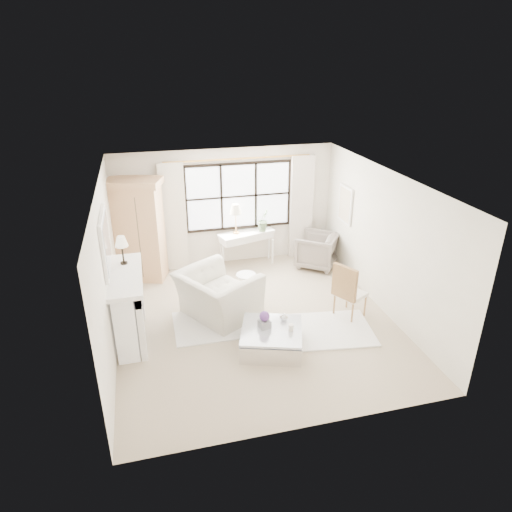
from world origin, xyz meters
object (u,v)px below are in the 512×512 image
at_px(club_armchair, 218,295).
at_px(armoire, 138,229).
at_px(console_table, 247,248).
at_px(coffee_table, 271,339).

bearing_deg(club_armchair, armoire, 2.54).
bearing_deg(armoire, club_armchair, -38.86).
xyz_separation_m(console_table, coffee_table, (-0.37, -3.40, -0.22)).
xyz_separation_m(club_armchair, coffee_table, (0.68, -1.26, -0.26)).
bearing_deg(coffee_table, console_table, 102.18).
distance_m(armoire, console_table, 2.51).
height_order(armoire, club_armchair, armoire).
relative_size(armoire, console_table, 1.63).
distance_m(armoire, coffee_table, 3.97).
bearing_deg(console_table, club_armchair, -132.43).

